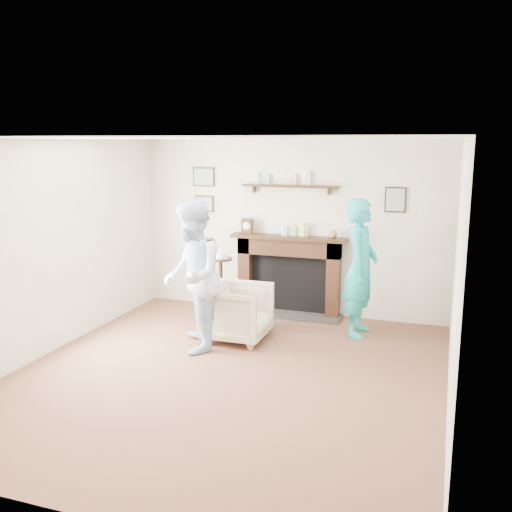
# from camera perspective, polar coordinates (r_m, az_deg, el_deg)

# --- Properties ---
(ground) EXTENTS (5.00, 5.00, 0.00)m
(ground) POSITION_cam_1_polar(r_m,az_deg,el_deg) (6.26, -2.92, -11.83)
(ground) COLOR brown
(ground) RESTS_ON ground
(room_shell) EXTENTS (4.54, 5.02, 2.52)m
(room_shell) POSITION_cam_1_polar(r_m,az_deg,el_deg) (6.46, -0.79, 3.88)
(room_shell) COLOR beige
(room_shell) RESTS_ON ground
(armchair) EXTENTS (0.79, 0.77, 0.71)m
(armchair) POSITION_cam_1_polar(r_m,az_deg,el_deg) (7.32, -1.87, -8.31)
(armchair) COLOR tan
(armchair) RESTS_ON ground
(man) EXTENTS (0.98, 1.08, 1.80)m
(man) POSITION_cam_1_polar(r_m,az_deg,el_deg) (7.04, -6.24, -9.21)
(man) COLOR #A8B9D3
(man) RESTS_ON ground
(woman) EXTENTS (0.46, 0.67, 1.77)m
(woman) POSITION_cam_1_polar(r_m,az_deg,el_deg) (7.63, 10.17, -7.67)
(woman) COLOR #1FB1AE
(woman) RESTS_ON ground
(pedestal_table) EXTENTS (0.32, 0.32, 1.04)m
(pedestal_table) POSITION_cam_1_polar(r_m,az_deg,el_deg) (7.86, -3.55, -2.08)
(pedestal_table) COLOR black
(pedestal_table) RESTS_ON ground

